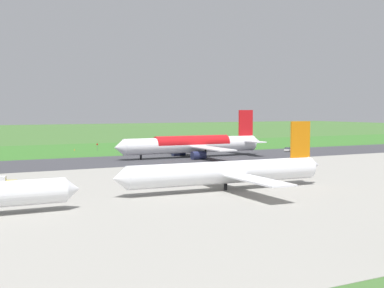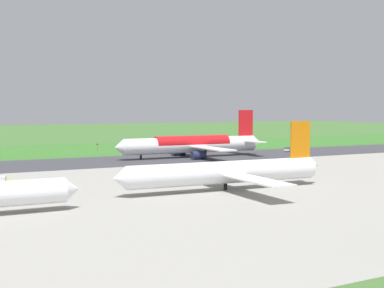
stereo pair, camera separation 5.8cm
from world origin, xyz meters
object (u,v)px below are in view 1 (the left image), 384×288
at_px(airliner_main, 193,144).
at_px(service_truck_baggage, 0,183).
at_px(service_car_followme, 242,164).
at_px(traffic_cone_orange, 75,150).
at_px(airliner_parked_mid, 227,172).
at_px(no_stopping_sign, 97,147).
at_px(service_car_ops, 288,149).

relative_size(airliner_main, service_truck_baggage, 8.72).
height_order(service_car_followme, traffic_cone_orange, service_car_followme).
xyz_separation_m(service_car_followme, traffic_cone_orange, (25.21, -79.44, -0.57)).
bearing_deg(service_car_followme, airliner_parked_mid, 52.61).
distance_m(airliner_main, no_stopping_sign, 45.56).
xyz_separation_m(airliner_parked_mid, service_truck_baggage, (39.80, -22.27, -2.30)).
bearing_deg(service_truck_baggage, airliner_main, -147.15).
distance_m(service_car_ops, no_stopping_sign, 72.79).
distance_m(airliner_main, service_truck_baggage, 80.10).
distance_m(airliner_parked_mid, service_truck_baggage, 45.66).
distance_m(service_truck_baggage, traffic_cone_orange, 99.15).
bearing_deg(airliner_main, service_car_ops, -174.68).
xyz_separation_m(airliner_main, service_car_followme, (1.86, 32.22, -3.51)).
bearing_deg(airliner_main, service_car_followme, 86.70).
height_order(airliner_main, service_car_ops, airliner_main).
bearing_deg(service_car_followme, airliner_main, -93.30).
xyz_separation_m(service_truck_baggage, no_stopping_sign, (-47.25, -84.27, 0.30)).
bearing_deg(airliner_main, service_truck_baggage, 32.85).
height_order(airliner_main, traffic_cone_orange, airliner_main).
bearing_deg(airliner_main, airliner_parked_mid, 67.33).
height_order(no_stopping_sign, traffic_cone_orange, no_stopping_sign).
relative_size(no_stopping_sign, traffic_cone_orange, 5.25).
bearing_deg(service_car_ops, service_truck_baggage, 23.31).
bearing_deg(airliner_main, no_stopping_sign, -63.93).
distance_m(airliner_main, airliner_parked_mid, 71.19).
xyz_separation_m(airliner_parked_mid, service_car_followme, (-25.58, -33.47, -2.86)).
xyz_separation_m(service_car_ops, traffic_cone_orange, (69.84, -43.23, -0.57)).
bearing_deg(traffic_cone_orange, service_car_ops, 148.24).
height_order(service_truck_baggage, traffic_cone_orange, service_truck_baggage).
relative_size(service_truck_baggage, service_car_followme, 1.37).
bearing_deg(service_car_ops, airliner_parked_mid, 44.78).
height_order(airliner_main, airliner_parked_mid, airliner_main).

